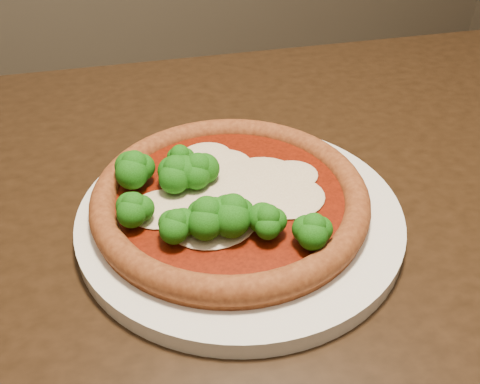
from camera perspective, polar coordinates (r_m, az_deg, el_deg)
name	(u,v)px	position (r m, az deg, el deg)	size (l,w,h in m)	color
dining_table	(270,303)	(0.60, 3.23, -11.70)	(1.30, 1.09, 0.75)	black
plate	(240,216)	(0.54, 0.00, -2.59)	(0.32, 0.32, 0.02)	silver
pizza	(225,195)	(0.53, -1.60, -0.36)	(0.28, 0.28, 0.06)	brown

